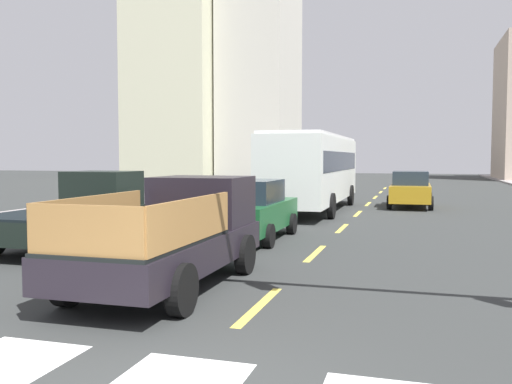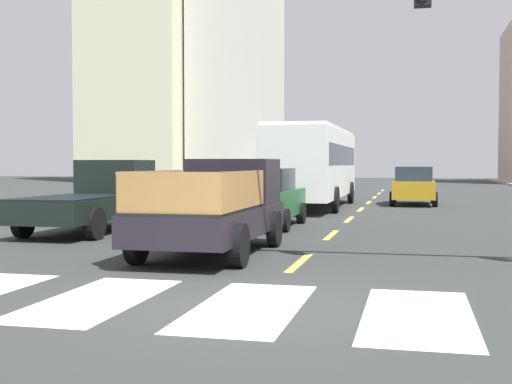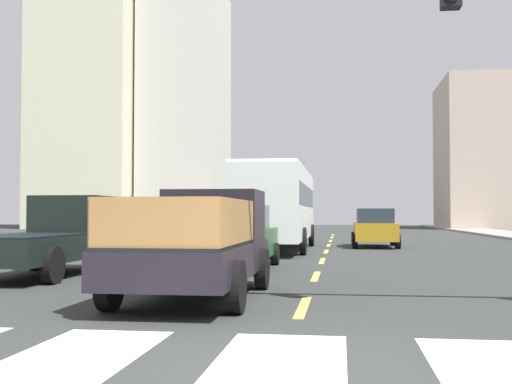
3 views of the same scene
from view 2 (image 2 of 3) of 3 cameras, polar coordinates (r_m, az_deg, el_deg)
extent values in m
plane|color=#2F3131|center=(8.82, -0.64, -9.73)|extent=(160.00, 160.00, 0.00)
cube|color=gray|center=(29.96, -14.93, -1.06)|extent=(3.87, 110.00, 0.15)
cube|color=silver|center=(9.55, -13.34, -8.83)|extent=(1.33, 3.21, 0.01)
cube|color=silver|center=(8.82, -0.64, -9.71)|extent=(1.33, 3.21, 0.01)
cube|color=silver|center=(8.57, 13.59, -10.13)|extent=(1.33, 3.21, 0.01)
cube|color=#DAC548|center=(12.68, 3.72, -5.99)|extent=(0.16, 2.40, 0.01)
cube|color=#DAC548|center=(17.59, 6.41, -3.64)|extent=(0.16, 2.40, 0.01)
cube|color=#DAC548|center=(22.54, 7.91, -2.31)|extent=(0.16, 2.40, 0.01)
cube|color=#DAC548|center=(27.51, 8.88, -1.47)|extent=(0.16, 2.40, 0.01)
cube|color=#DAC548|center=(32.49, 9.54, -0.88)|extent=(0.16, 2.40, 0.01)
cube|color=#DAC548|center=(37.47, 10.03, -0.45)|extent=(0.16, 2.40, 0.01)
cube|color=#DAC548|center=(42.46, 10.41, -0.11)|extent=(0.16, 2.40, 0.01)
cube|color=#DAC548|center=(47.45, 10.70, 0.15)|extent=(0.16, 2.40, 0.01)
cube|color=black|center=(13.71, -3.76, -2.50)|extent=(1.96, 5.20, 0.56)
cube|color=black|center=(15.30, -1.91, 0.94)|extent=(1.84, 1.60, 1.00)
cube|color=#19232D|center=(15.72, -1.49, 1.64)|extent=(1.72, 0.08, 0.56)
cube|color=black|center=(12.78, -5.01, -1.47)|extent=(1.84, 3.30, 0.06)
cylinder|color=black|center=(15.51, -5.54, -2.97)|extent=(0.22, 0.80, 0.80)
cylinder|color=black|center=(15.00, 1.58, -3.15)|extent=(0.22, 0.80, 0.80)
cylinder|color=black|center=(12.62, -10.11, -4.24)|extent=(0.22, 0.80, 0.80)
cylinder|color=black|center=(11.98, -1.44, -4.56)|extent=(0.22, 0.80, 0.80)
cube|color=olive|center=(13.07, -8.77, 0.26)|extent=(0.06, 3.17, 0.70)
cube|color=olive|center=(12.51, -1.09, 0.19)|extent=(0.06, 3.17, 0.70)
cube|color=olive|center=(11.27, -7.53, -0.07)|extent=(1.80, 0.06, 0.70)
cube|color=black|center=(18.56, -14.04, -1.28)|extent=(1.96, 5.20, 0.56)
cube|color=black|center=(20.05, -11.84, 1.24)|extent=(1.84, 1.60, 1.00)
cube|color=#19232D|center=(20.45, -11.32, 1.77)|extent=(1.72, 0.08, 0.56)
cube|color=black|center=(17.70, -15.46, -0.47)|extent=(1.84, 3.30, 0.06)
cylinder|color=black|center=(20.41, -14.47, -1.74)|extent=(0.22, 0.80, 0.80)
cylinder|color=black|center=(19.58, -9.38, -1.87)|extent=(0.22, 0.80, 0.80)
cylinder|color=black|center=(17.72, -19.17, -2.43)|extent=(0.22, 0.80, 0.80)
cylinder|color=black|center=(16.75, -13.49, -2.63)|extent=(0.22, 0.80, 0.80)
cube|color=silver|center=(28.35, 4.93, 2.40)|extent=(2.50, 10.80, 2.70)
cube|color=#19232D|center=(28.35, 4.93, 3.11)|extent=(2.52, 9.94, 0.80)
cube|color=silver|center=(28.39, 4.94, 5.25)|extent=(2.40, 10.37, 0.12)
cylinder|color=black|center=(31.88, 3.56, -0.02)|extent=(0.22, 1.00, 1.00)
cylinder|color=black|center=(31.56, 8.04, -0.06)|extent=(0.22, 1.00, 1.00)
cylinder|color=black|center=(25.68, 1.20, -0.60)|extent=(0.22, 1.00, 1.00)
cylinder|color=black|center=(25.28, 6.75, -0.67)|extent=(0.22, 1.00, 1.00)
cube|color=#9B7416|center=(31.08, 13.22, 0.23)|extent=(1.80, 4.40, 0.76)
cube|color=#1E2833|center=(30.91, 13.24, 1.52)|extent=(1.58, 2.11, 0.64)
cylinder|color=black|center=(32.47, 11.63, -0.34)|extent=(0.22, 0.64, 0.64)
cylinder|color=black|center=(32.47, 14.80, -0.37)|extent=(0.22, 0.64, 0.64)
cylinder|color=black|center=(29.75, 11.48, -0.58)|extent=(0.22, 0.64, 0.64)
cylinder|color=black|center=(29.75, 14.95, -0.62)|extent=(0.22, 0.64, 0.64)
cube|color=#175129|center=(19.68, 0.63, -0.94)|extent=(1.80, 4.40, 0.76)
cube|color=#1E2833|center=(19.51, 0.54, 1.08)|extent=(1.58, 2.11, 0.64)
cylinder|color=black|center=(21.24, -0.94, -1.72)|extent=(0.22, 0.64, 0.64)
cylinder|color=black|center=(20.87, 3.86, -1.80)|extent=(0.22, 0.64, 0.64)
cylinder|color=black|center=(18.61, -2.99, -2.31)|extent=(0.22, 0.64, 0.64)
cylinder|color=black|center=(18.20, 2.47, -2.42)|extent=(0.22, 0.64, 0.64)
cube|color=beige|center=(72.06, -1.56, 11.43)|extent=(7.70, 11.98, 26.26)
cube|color=beige|center=(71.12, -10.04, 14.12)|extent=(10.28, 7.93, 32.63)
camera|label=1|loc=(4.16, 17.65, 9.19)|focal=38.53mm
camera|label=3|loc=(2.67, -19.82, -5.76)|focal=44.38mm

